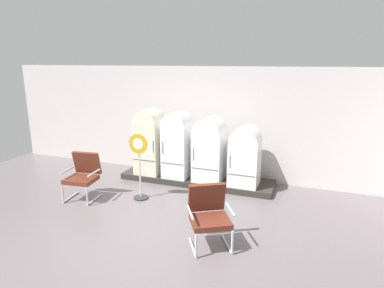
% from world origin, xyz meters
% --- Properties ---
extents(ground, '(12.00, 10.00, 0.05)m').
position_xyz_m(ground, '(0.00, 0.00, -0.03)').
color(ground, slate).
extents(back_wall, '(11.76, 0.12, 2.81)m').
position_xyz_m(back_wall, '(0.00, 3.66, 1.42)').
color(back_wall, silver).
rests_on(back_wall, ground).
extents(display_plinth, '(3.79, 0.95, 0.14)m').
position_xyz_m(display_plinth, '(0.00, 3.02, 0.07)').
color(display_plinth, '#312C28').
rests_on(display_plinth, ground).
extents(refrigerator_0, '(0.64, 0.66, 1.64)m').
position_xyz_m(refrigerator_0, '(-1.22, 2.90, 1.01)').
color(refrigerator_0, silver).
rests_on(refrigerator_0, display_plinth).
extents(refrigerator_1, '(0.62, 0.62, 1.61)m').
position_xyz_m(refrigerator_1, '(-0.46, 2.88, 1.00)').
color(refrigerator_1, white).
rests_on(refrigerator_1, display_plinth).
extents(refrigerator_2, '(0.69, 0.69, 1.52)m').
position_xyz_m(refrigerator_2, '(0.36, 2.92, 0.94)').
color(refrigerator_2, white).
rests_on(refrigerator_2, display_plinth).
extents(refrigerator_3, '(0.66, 0.68, 1.37)m').
position_xyz_m(refrigerator_3, '(1.21, 2.92, 0.86)').
color(refrigerator_3, white).
rests_on(refrigerator_3, display_plinth).
extents(armchair_left, '(0.74, 0.73, 1.01)m').
position_xyz_m(armchair_left, '(-1.99, 1.26, 0.56)').
color(armchair_left, silver).
rests_on(armchair_left, ground).
extents(armchair_right, '(0.87, 0.88, 1.01)m').
position_xyz_m(armchair_right, '(1.15, 0.40, 0.56)').
color(armchair_right, silver).
rests_on(armchair_right, ground).
extents(sign_stand, '(0.43, 0.32, 1.46)m').
position_xyz_m(sign_stand, '(-0.81, 1.63, 0.69)').
color(sign_stand, '#2D2D30').
rests_on(sign_stand, ground).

